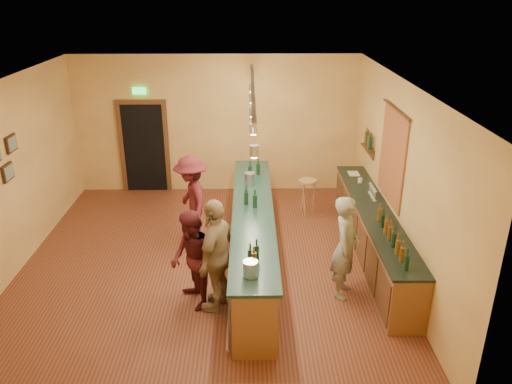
{
  "coord_description": "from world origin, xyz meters",
  "views": [
    {
      "loc": [
        0.75,
        -7.74,
        4.61
      ],
      "look_at": [
        0.87,
        0.2,
        1.29
      ],
      "focal_mm": 35.0,
      "sensor_mm": 36.0,
      "label": 1
    }
  ],
  "objects_px": {
    "customer_a": "(192,260)",
    "bartender": "(345,247)",
    "customer_b": "(217,255)",
    "bar_stool": "(307,186)",
    "back_counter": "(373,233)",
    "tasting_bar": "(253,233)",
    "customer_c": "(192,199)"
  },
  "relations": [
    {
      "from": "tasting_bar",
      "to": "bar_stool",
      "type": "relative_size",
      "value": 6.48
    },
    {
      "from": "customer_a",
      "to": "back_counter",
      "type": "bearing_deg",
      "value": 90.03
    },
    {
      "from": "customer_b",
      "to": "bar_stool",
      "type": "xyz_separation_m",
      "value": [
        1.73,
        3.33,
        -0.26
      ]
    },
    {
      "from": "tasting_bar",
      "to": "customer_b",
      "type": "relative_size",
      "value": 2.83
    },
    {
      "from": "tasting_bar",
      "to": "customer_a",
      "type": "relative_size",
      "value": 3.27
    },
    {
      "from": "customer_c",
      "to": "bar_stool",
      "type": "distance_m",
      "value": 2.6
    },
    {
      "from": "customer_a",
      "to": "customer_c",
      "type": "height_order",
      "value": "customer_c"
    },
    {
      "from": "tasting_bar",
      "to": "customer_b",
      "type": "xyz_separation_m",
      "value": [
        -0.55,
        -1.29,
        0.29
      ]
    },
    {
      "from": "back_counter",
      "to": "tasting_bar",
      "type": "xyz_separation_m",
      "value": [
        -2.16,
        -0.18,
        0.12
      ]
    },
    {
      "from": "back_counter",
      "to": "customer_a",
      "type": "xyz_separation_m",
      "value": [
        -3.08,
        -1.4,
        0.29
      ]
    },
    {
      "from": "customer_c",
      "to": "bar_stool",
      "type": "height_order",
      "value": "customer_c"
    },
    {
      "from": "bartender",
      "to": "customer_b",
      "type": "bearing_deg",
      "value": 118.32
    },
    {
      "from": "tasting_bar",
      "to": "bar_stool",
      "type": "xyz_separation_m",
      "value": [
        1.18,
        2.05,
        0.04
      ]
    },
    {
      "from": "tasting_bar",
      "to": "bar_stool",
      "type": "distance_m",
      "value": 2.36
    },
    {
      "from": "back_counter",
      "to": "customer_a",
      "type": "relative_size",
      "value": 2.92
    },
    {
      "from": "tasting_bar",
      "to": "customer_a",
      "type": "xyz_separation_m",
      "value": [
        -0.93,
        -1.22,
        0.17
      ]
    },
    {
      "from": "bartender",
      "to": "customer_c",
      "type": "height_order",
      "value": "customer_c"
    },
    {
      "from": "bartender",
      "to": "customer_b",
      "type": "relative_size",
      "value": 0.94
    },
    {
      "from": "bar_stool",
      "to": "tasting_bar",
      "type": "bearing_deg",
      "value": -119.92
    },
    {
      "from": "tasting_bar",
      "to": "customer_a",
      "type": "height_order",
      "value": "customer_a"
    },
    {
      "from": "bartender",
      "to": "customer_c",
      "type": "xyz_separation_m",
      "value": [
        -2.57,
        1.87,
        0.01
      ]
    },
    {
      "from": "customer_a",
      "to": "bartender",
      "type": "bearing_deg",
      "value": 71.68
    },
    {
      "from": "customer_a",
      "to": "customer_b",
      "type": "height_order",
      "value": "customer_b"
    },
    {
      "from": "customer_c",
      "to": "customer_b",
      "type": "bearing_deg",
      "value": -3.48
    },
    {
      "from": "tasting_bar",
      "to": "customer_c",
      "type": "bearing_deg",
      "value": 142.0
    },
    {
      "from": "back_counter",
      "to": "bar_stool",
      "type": "relative_size",
      "value": 5.78
    },
    {
      "from": "customer_b",
      "to": "bar_stool",
      "type": "bearing_deg",
      "value": 172.26
    },
    {
      "from": "bar_stool",
      "to": "customer_a",
      "type": "bearing_deg",
      "value": -122.76
    },
    {
      "from": "back_counter",
      "to": "customer_b",
      "type": "bearing_deg",
      "value": -151.5
    },
    {
      "from": "bartender",
      "to": "tasting_bar",
      "type": "bearing_deg",
      "value": 74.91
    },
    {
      "from": "back_counter",
      "to": "customer_a",
      "type": "distance_m",
      "value": 3.4
    },
    {
      "from": "bartender",
      "to": "customer_c",
      "type": "distance_m",
      "value": 3.18
    }
  ]
}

